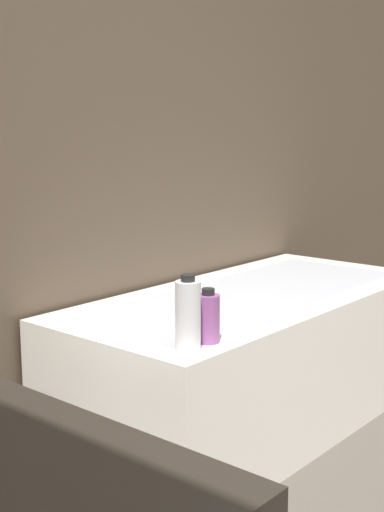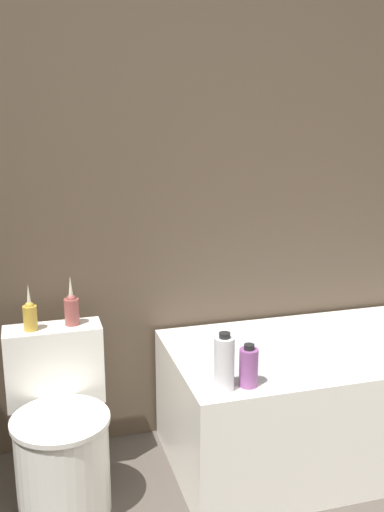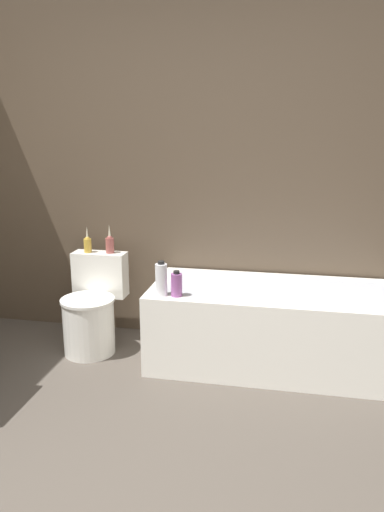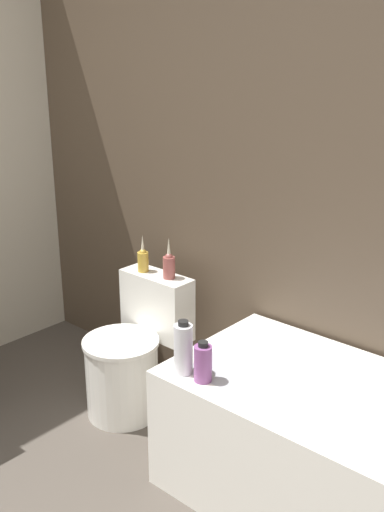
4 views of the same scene
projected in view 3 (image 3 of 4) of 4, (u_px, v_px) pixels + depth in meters
The scene contains 7 objects.
wall_back_tiled at pixel (180, 168), 3.70m from camera, with size 6.40×0.06×2.60m.
bathtub at pixel (273, 326), 3.41m from camera, with size 1.66×0.75×0.54m.
toilet at pixel (92, 311), 3.64m from camera, with size 0.40×0.53×0.69m.
vase_gold at pixel (88, 244), 3.71m from camera, with size 0.06×0.06×0.20m.
vase_silver at pixel (110, 243), 3.69m from camera, with size 0.06×0.06×0.21m.
shampoo_bottle_tall at pixel (161, 279), 3.19m from camera, with size 0.08×0.08×0.23m.
shampoo_bottle_short at pixel (177, 284), 3.18m from camera, with size 0.07×0.07×0.17m.
Camera 3 is at (0.82, -1.49, 1.59)m, focal length 35.00 mm.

